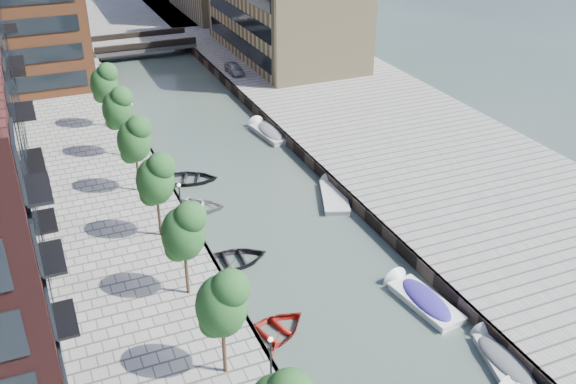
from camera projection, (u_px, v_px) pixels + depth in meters
water at (216, 145)px, 59.10m from camera, size 300.00×300.00×0.00m
quay_right at (368, 115)px, 64.39m from camera, size 20.00×140.00×1.00m
quay_wall_left at (149, 151)px, 56.76m from camera, size 0.25×140.00×1.00m
quay_wall_right at (277, 130)px, 60.97m from camera, size 0.25×140.00×1.00m
far_closure at (108, 8)px, 107.48m from camera, size 80.00×40.00×1.00m
bridge at (142, 44)px, 84.37m from camera, size 13.00×6.00×1.30m
tree_1 at (221, 302)px, 30.16m from camera, size 2.50×2.50×5.95m
tree_2 at (183, 230)px, 35.83m from camera, size 2.50×2.50×5.95m
tree_3 at (155, 178)px, 41.50m from camera, size 2.50×2.50×5.95m
tree_4 at (134, 138)px, 47.17m from camera, size 2.50×2.50×5.95m
tree_5 at (117, 107)px, 52.85m from camera, size 2.50×2.50×5.95m
tree_6 at (104, 82)px, 58.52m from camera, size 2.50×2.50×5.95m
lamp_0 at (271, 365)px, 29.03m from camera, size 0.24×0.24×4.12m
lamp_1 at (181, 205)px, 41.99m from camera, size 0.24×0.24×4.12m
lamp_2 at (133, 121)px, 54.95m from camera, size 0.24×0.24×4.12m
sloop_1 at (231, 264)px, 42.18m from camera, size 5.06×3.66×1.03m
sloop_2 at (271, 337)px, 35.88m from camera, size 5.85×5.04×1.02m
sloop_3 at (191, 211)px, 48.36m from camera, size 6.18×5.38×1.07m
sloop_4 at (189, 182)px, 52.58m from camera, size 5.73×4.94×1.00m
motorboat_1 at (500, 358)px, 34.15m from camera, size 2.82×5.12×1.62m
motorboat_2 at (333, 195)px, 50.38m from camera, size 3.70×5.79×1.83m
motorboat_3 at (420, 298)px, 38.61m from camera, size 2.55×5.62×1.81m
motorboat_4 at (268, 132)px, 61.17m from camera, size 2.57×5.81×1.88m
car at (234, 68)px, 74.27m from camera, size 1.60×3.73×1.26m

